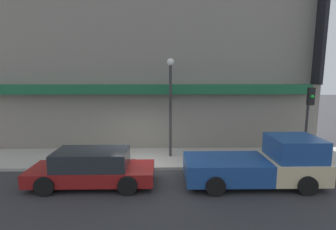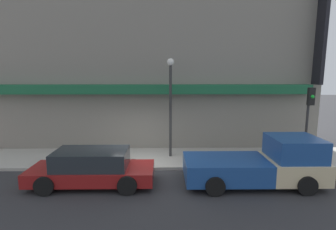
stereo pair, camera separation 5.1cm
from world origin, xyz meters
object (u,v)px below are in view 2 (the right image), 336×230
fire_hydrant (123,157)px  street_lamp (170,95)px  pickup_truck (262,164)px  traffic_light (309,112)px  parked_car (92,168)px

fire_hydrant → street_lamp: street_lamp is taller
pickup_truck → traffic_light: traffic_light is taller
parked_car → street_lamp: bearing=42.7°
parked_car → street_lamp: size_ratio=0.98×
parked_car → traffic_light: (9.51, 2.05, 1.90)m
parked_car → fire_hydrant: (0.92, 1.94, -0.19)m
pickup_truck → fire_hydrant: bearing=161.1°
fire_hydrant → pickup_truck: bearing=-18.6°
traffic_light → parked_car: bearing=-167.8°
parked_car → traffic_light: 9.91m
fire_hydrant → street_lamp: bearing=28.0°
fire_hydrant → traffic_light: size_ratio=0.21×
traffic_light → street_lamp: bearing=170.4°
pickup_truck → traffic_light: bearing=35.7°
pickup_truck → fire_hydrant: pickup_truck is taller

